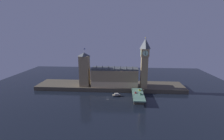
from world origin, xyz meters
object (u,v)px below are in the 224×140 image
object	(u,v)px
pedestrian_mid_walk	(143,94)
street_lamp_far	(132,87)
street_lamp_mid	(144,91)
victoria_tower	(85,69)
street_lamp_near	(134,95)
car_southbound_lead	(141,94)
boat_upstream	(116,95)
car_southbound_trail	(140,90)
car_northbound_lead	(136,92)
clock_tower	(145,62)

from	to	relation	value
pedestrian_mid_walk	street_lamp_far	distance (m)	21.08
street_lamp_mid	victoria_tower	bearing A→B (deg)	157.87
street_lamp_near	street_lamp_mid	distance (m)	19.67
car_southbound_lead	street_lamp_mid	xyz separation A→B (m)	(3.46, 2.31, 3.04)
victoria_tower	street_lamp_far	bearing A→B (deg)	-15.10
car_southbound_lead	pedestrian_mid_walk	world-z (taller)	pedestrian_mid_walk
victoria_tower	pedestrian_mid_walk	distance (m)	91.43
pedestrian_mid_walk	victoria_tower	bearing A→B (deg)	156.67
street_lamp_near	street_lamp_far	size ratio (longest dim) A/B	0.90
street_lamp_far	boat_upstream	world-z (taller)	street_lamp_far
car_southbound_trail	street_lamp_near	distance (m)	29.64
boat_upstream	car_northbound_lead	bearing A→B (deg)	-13.63
clock_tower	street_lamp_near	distance (m)	58.39
street_lamp_mid	boat_upstream	bearing A→B (deg)	165.09
boat_upstream	pedestrian_mid_walk	bearing A→B (deg)	-17.97
car_southbound_lead	street_lamp_mid	size ratio (longest dim) A/B	0.78
clock_tower	car_southbound_trail	size ratio (longest dim) A/B	16.43
pedestrian_mid_walk	street_lamp_near	distance (m)	18.26
clock_tower	boat_upstream	bearing A→B (deg)	-149.77
street_lamp_near	boat_upstream	size ratio (longest dim) A/B	0.49
clock_tower	street_lamp_far	size ratio (longest dim) A/B	10.70
car_southbound_trail	pedestrian_mid_walk	world-z (taller)	pedestrian_mid_walk
street_lamp_mid	street_lamp_far	size ratio (longest dim) A/B	0.91
pedestrian_mid_walk	street_lamp_mid	bearing A→B (deg)	77.78
street_lamp_mid	street_lamp_far	xyz separation A→B (m)	(-13.05, 14.72, 0.36)
car_northbound_lead	street_lamp_far	xyz separation A→B (m)	(-3.46, 11.58, 3.45)
car_northbound_lead	clock_tower	bearing A→B (deg)	64.54
street_lamp_mid	car_southbound_lead	bearing A→B (deg)	-146.30
clock_tower	boat_upstream	distance (m)	60.48
clock_tower	car_southbound_lead	distance (m)	48.98
clock_tower	street_lamp_mid	world-z (taller)	clock_tower
car_northbound_lead	street_lamp_far	distance (m)	12.57
car_southbound_lead	street_lamp_near	bearing A→B (deg)	-127.69
boat_upstream	street_lamp_mid	bearing A→B (deg)	-14.91
car_southbound_trail	street_lamp_far	bearing A→B (deg)	170.79
car_southbound_lead	car_southbound_trail	distance (m)	15.47
street_lamp_mid	car_southbound_trail	bearing A→B (deg)	104.74
car_southbound_trail	pedestrian_mid_walk	distance (m)	15.32
car_southbound_lead	street_lamp_near	xyz separation A→B (m)	(-9.59, -12.41, 2.99)
car_southbound_lead	street_lamp_mid	distance (m)	5.16
street_lamp_near	street_lamp_far	distance (m)	29.44
car_southbound_trail	boat_upstream	distance (m)	31.56
car_northbound_lead	car_southbound_lead	size ratio (longest dim) A/B	1.00
street_lamp_near	boat_upstream	distance (m)	33.16
victoria_tower	street_lamp_near	world-z (taller)	victoria_tower
clock_tower	car_southbound_lead	world-z (taller)	clock_tower
street_lamp_far	car_southbound_lead	bearing A→B (deg)	-60.62
street_lamp_mid	pedestrian_mid_walk	bearing A→B (deg)	-102.22
street_lamp_near	street_lamp_mid	bearing A→B (deg)	48.44
street_lamp_near	victoria_tower	bearing A→B (deg)	145.09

